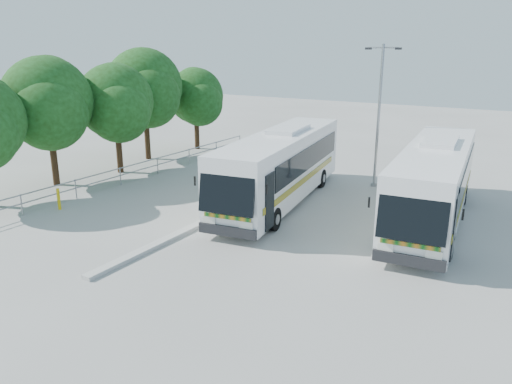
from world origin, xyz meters
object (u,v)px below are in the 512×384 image
Objects in this scene: tree_far_d at (145,87)px; coach_main at (281,165)px; tree_far_c at (116,102)px; tree_far_e at (196,96)px; bollard at (59,199)px; lamppost at (379,110)px; tree_far_b at (48,102)px; coach_adjacent at (434,182)px.

coach_main is at bearing -17.51° from tree_far_d.
tree_far_d reaches higher than tree_far_c.
bollard is (3.35, -14.87, -3.38)m from tree_far_e.
tree_far_e is (-0.51, 8.20, -0.37)m from tree_far_c.
tree_far_c reaches higher than coach_main.
tree_far_e is (0.68, 4.50, -0.93)m from tree_far_d.
lamppost is at bearing 51.45° from coach_main.
tree_far_b is at bearing -171.50° from coach_main.
tree_far_b is at bearing 143.44° from bollard.
tree_far_d is (-1.19, 3.70, 0.56)m from tree_far_c.
lamppost is at bearing 4.96° from tree_far_d.
coach_adjacent is at bearing -1.69° from coach_main.
tree_far_e is (0.39, 12.10, -0.68)m from tree_far_b.
lamppost is (14.63, -3.17, 0.25)m from tree_far_e.
tree_far_e reaches higher than bollard.
tree_far_e is 20.20m from coach_adjacent.
tree_far_e reaches higher than coach_main.
tree_far_e reaches higher than coach_adjacent.
tree_far_c is at bearing -72.17° from tree_far_d.
bollard is at bearing -68.75° from tree_far_d.
tree_far_d is 7.17× the size of bollard.
lamppost is (15.31, 1.33, -0.67)m from tree_far_d.
coach_main is 1.64× the size of lamppost.
tree_far_d is (-0.30, 7.60, 0.25)m from tree_far_b.
lamppost is 16.65m from bollard.
coach_main is at bearing 17.17° from tree_far_b.
lamppost reaches higher than tree_far_b.
coach_main is 6.44m from lamppost.
tree_far_e is 15.61m from bollard.
coach_adjacent reaches higher than bollard.
tree_far_e is 14.49m from coach_main.
tree_far_c is at bearing 170.38° from coach_main.
bollard is (4.03, -10.37, -4.30)m from tree_far_d.
tree_far_b reaches higher than coach_main.
tree_far_c is 18.30m from coach_adjacent.
tree_far_d is 13.25m from coach_main.
bollard is at bearing -36.56° from tree_far_b.
coach_main is at bearing 38.06° from bollard.
tree_far_c is 6.35× the size of bollard.
tree_far_c is at bearing 77.09° from tree_far_b.
tree_far_d reaches higher than coach_adjacent.
tree_far_c is 0.86× the size of lamppost.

